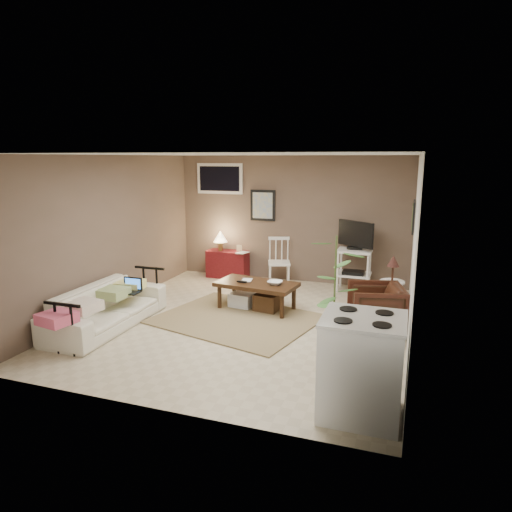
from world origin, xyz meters
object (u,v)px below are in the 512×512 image
at_px(coffee_table, 256,294).
at_px(potted_plant, 334,297).
at_px(armchair, 376,306).
at_px(spindle_chair, 279,263).
at_px(tv_stand, 354,254).
at_px(side_table, 392,280).
at_px(red_console, 227,261).
at_px(sofa, 106,301).
at_px(stove, 362,366).

xyz_separation_m(coffee_table, potted_plant, (1.48, -1.60, 0.56)).
bearing_deg(potted_plant, armchair, 73.86).
relative_size(spindle_chair, potted_plant, 0.57).
xyz_separation_m(coffee_table, tv_stand, (1.32, 1.56, 0.41)).
relative_size(coffee_table, tv_stand, 1.04).
height_order(side_table, potted_plant, potted_plant).
bearing_deg(tv_stand, red_console, 176.76).
distance_m(sofa, red_console, 3.15).
bearing_deg(stove, tv_stand, 97.97).
xyz_separation_m(spindle_chair, potted_plant, (1.55, -3.14, 0.41)).
distance_m(spindle_chair, stove, 4.52).
distance_m(armchair, stove, 2.22).
distance_m(coffee_table, armchair, 1.88).
relative_size(coffee_table, spindle_chair, 1.48).
height_order(coffee_table, tv_stand, tv_stand).
distance_m(potted_plant, stove, 1.08).
bearing_deg(stove, side_table, 87.22).
xyz_separation_m(side_table, armchair, (-0.18, -0.58, -0.23)).
distance_m(tv_stand, armchair, 1.98).
distance_m(sofa, armchair, 3.77).
relative_size(tv_stand, side_table, 1.31).
height_order(sofa, armchair, sofa).
bearing_deg(potted_plant, side_table, 73.51).
height_order(tv_stand, armchair, tv_stand).
bearing_deg(red_console, coffee_table, -54.91).
distance_m(tv_stand, side_table, 1.48).
xyz_separation_m(red_console, potted_plant, (2.68, -3.31, 0.50)).
xyz_separation_m(red_console, armchair, (3.05, -2.02, 0.04)).
relative_size(spindle_chair, stove, 0.91).
distance_m(spindle_chair, potted_plant, 3.53).
distance_m(coffee_table, sofa, 2.25).
bearing_deg(sofa, side_table, -66.44).
xyz_separation_m(sofa, tv_stand, (3.08, 2.95, 0.28)).
height_order(red_console, spindle_chair, red_console).
distance_m(coffee_table, spindle_chair, 1.55).
height_order(spindle_chair, stove, stove).
height_order(spindle_chair, armchair, spindle_chair).
height_order(coffee_table, potted_plant, potted_plant).
distance_m(red_console, stove, 5.25).
distance_m(sofa, stove, 3.83).
relative_size(red_console, potted_plant, 0.60).
height_order(coffee_table, spindle_chair, spindle_chair).
distance_m(sofa, side_table, 4.14).
bearing_deg(tv_stand, sofa, -136.19).
bearing_deg(red_console, spindle_chair, -8.25).
xyz_separation_m(sofa, armchair, (3.61, 1.08, -0.02)).
relative_size(potted_plant, stove, 1.60).
bearing_deg(red_console, sofa, -100.25).
height_order(sofa, tv_stand, tv_stand).
height_order(coffee_table, side_table, side_table).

